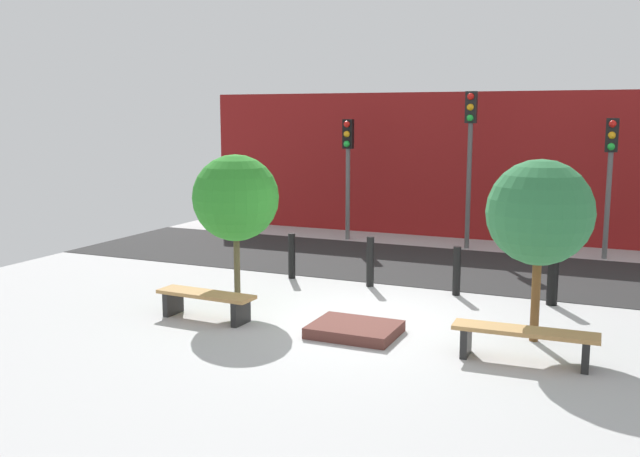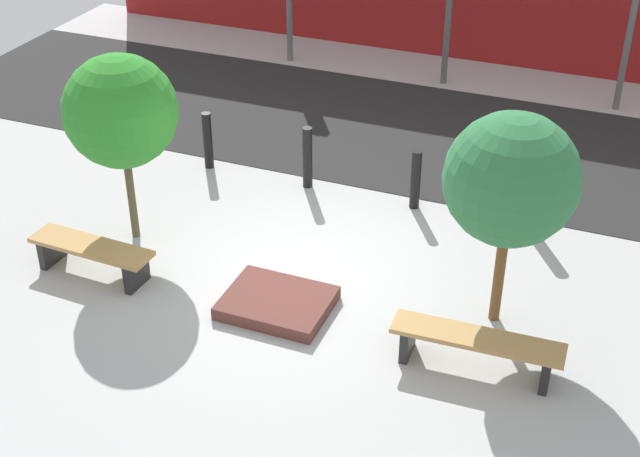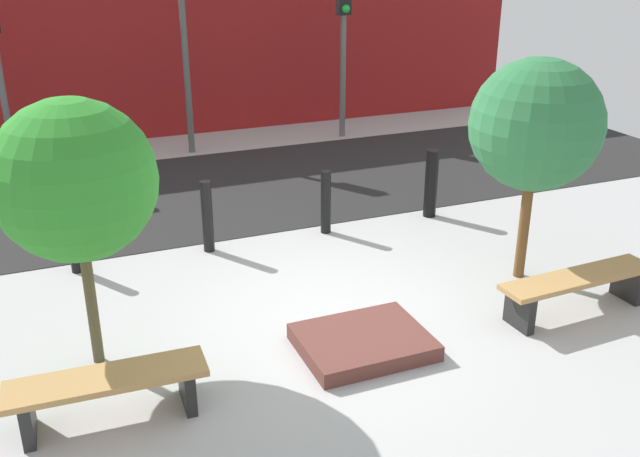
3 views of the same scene
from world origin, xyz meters
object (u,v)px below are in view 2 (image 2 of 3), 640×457
at_px(tree_behind_left_bench, 121,112).
at_px(bollard_far_left, 208,140).
at_px(planter_bed, 277,303).
at_px(bollard_right, 534,198).
at_px(bollard_left, 308,158).
at_px(bench_left, 92,253).
at_px(bollard_center, 416,180).
at_px(tree_behind_right_bench, 511,180).
at_px(bench_right, 477,345).

distance_m(tree_behind_left_bench, bollard_far_left, 2.67).
distance_m(planter_bed, bollard_right, 4.04).
bearing_deg(tree_behind_left_bench, bollard_left, 52.79).
xyz_separation_m(bench_left, bollard_center, (3.43, 3.27, 0.14)).
height_order(tree_behind_left_bench, bollard_right, tree_behind_left_bench).
bearing_deg(bollard_center, tree_behind_right_bench, -52.79).
distance_m(bench_left, bollard_far_left, 3.28).
bearing_deg(bench_left, bollard_right, 34.80).
height_order(bench_right, bollard_center, bollard_center).
distance_m(bollard_far_left, bollard_left, 1.73).
bearing_deg(bollard_right, bollard_center, 180.00).
xyz_separation_m(tree_behind_right_bench, bollard_left, (-3.43, 2.25, -1.45)).
bearing_deg(bollard_right, tree_behind_left_bench, -156.45).
relative_size(planter_bed, tree_behind_right_bench, 0.48).
distance_m(bench_right, planter_bed, 2.59).
xyz_separation_m(tree_behind_left_bench, bollard_left, (1.71, 2.25, -1.42)).
xyz_separation_m(bench_right, bollard_right, (0.02, 3.27, 0.18)).
xyz_separation_m(bench_left, bollard_left, (1.71, 3.27, 0.17)).
xyz_separation_m(planter_bed, tree_behind_right_bench, (2.57, 0.82, 1.86)).
height_order(bollard_far_left, bollard_center, bollard_far_left).
xyz_separation_m(bench_left, bollard_far_left, (-0.02, 3.27, 0.15)).
height_order(bollard_center, bollard_right, bollard_right).
bearing_deg(bollard_center, bench_left, -136.38).
bearing_deg(bollard_far_left, bench_left, -89.67).
height_order(tree_behind_right_bench, bollard_left, tree_behind_right_bench).
relative_size(tree_behind_right_bench, bollard_left, 2.74).
bearing_deg(bollard_right, bench_right, -90.33).
relative_size(bench_left, bollard_far_left, 1.84).
distance_m(bench_right, tree_behind_left_bench, 5.47).
bearing_deg(bench_left, bench_right, 2.42).
distance_m(planter_bed, tree_behind_right_bench, 3.28).
relative_size(bench_left, planter_bed, 1.32).
bearing_deg(bollard_right, planter_bed, -130.12).
bearing_deg(planter_bed, bench_right, -4.45).
xyz_separation_m(bollard_far_left, bollard_right, (5.18, 0.00, 0.05)).
bearing_deg(bollard_far_left, bollard_left, 0.00).
distance_m(tree_behind_right_bench, bollard_left, 4.35).
bearing_deg(tree_behind_left_bench, bench_right, -11.26).
relative_size(planter_bed, bollard_right, 1.26).
distance_m(tree_behind_right_bench, bollard_right, 2.66).
height_order(bench_left, tree_behind_right_bench, tree_behind_right_bench).
relative_size(planter_bed, bollard_center, 1.41).
bearing_deg(bollard_far_left, tree_behind_right_bench, -23.55).
relative_size(tree_behind_left_bench, tree_behind_right_bench, 0.98).
bearing_deg(tree_behind_left_bench, planter_bed, -17.76).
bearing_deg(bench_left, planter_bed, 6.87).
distance_m(planter_bed, bollard_left, 3.22).
bearing_deg(tree_behind_left_bench, bench_left, -90.00).
height_order(tree_behind_left_bench, tree_behind_right_bench, tree_behind_right_bench).
relative_size(planter_bed, bollard_left, 1.32).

